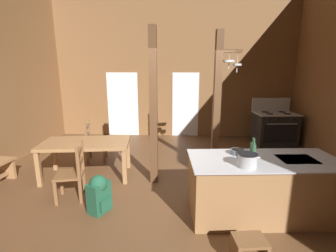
{
  "coord_description": "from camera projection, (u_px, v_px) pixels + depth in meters",
  "views": [
    {
      "loc": [
        0.22,
        -3.79,
        2.14
      ],
      "look_at": [
        -0.02,
        0.81,
        1.06
      ],
      "focal_mm": 25.85,
      "sensor_mm": 36.0,
      "label": 1
    }
  ],
  "objects": [
    {
      "name": "support_post_with_pot_rack",
      "position": [
        218.0,
        101.0,
        4.88
      ],
      "size": [
        0.54,
        0.24,
        2.89
      ],
      "color": "brown",
      "rests_on": "ground_plane"
    },
    {
      "name": "support_post_center",
      "position": [
        153.0,
        109.0,
        4.43
      ],
      "size": [
        0.14,
        0.14,
        2.89
      ],
      "color": "brown",
      "rests_on": "ground_plane"
    },
    {
      "name": "mixing_bowl_on_counter",
      "position": [
        237.0,
        152.0,
        3.68
      ],
      "size": [
        0.21,
        0.21,
        0.08
      ],
      "color": "slate",
      "rests_on": "kitchen_island"
    },
    {
      "name": "backpack",
      "position": [
        99.0,
        193.0,
        3.67
      ],
      "size": [
        0.38,
        0.39,
        0.6
      ],
      "color": "#1E5138",
      "rests_on": "ground_plane"
    },
    {
      "name": "ground_plane",
      "position": [
        167.0,
        199.0,
        4.19
      ],
      "size": [
        8.24,
        8.78,
        0.1
      ],
      "primitive_type": "cube",
      "color": "brown"
    },
    {
      "name": "wall_back",
      "position": [
        174.0,
        65.0,
        7.61
      ],
      "size": [
        8.24,
        0.14,
        4.54
      ],
      "primitive_type": "cube",
      "color": "brown",
      "rests_on": "ground_plane"
    },
    {
      "name": "ladderback_chair_near_window",
      "position": [
        73.0,
        173.0,
        4.04
      ],
      "size": [
        0.53,
        0.53,
        0.95
      ],
      "color": "brown",
      "rests_on": "ground_plane"
    },
    {
      "name": "bottle_short_on_counter",
      "position": [
        253.0,
        153.0,
        3.33
      ],
      "size": [
        0.07,
        0.07,
        0.35
      ],
      "color": "#2D5638",
      "rests_on": "kitchen_island"
    },
    {
      "name": "stove_range",
      "position": [
        274.0,
        128.0,
        7.01
      ],
      "size": [
        1.2,
        0.9,
        1.32
      ],
      "color": "black",
      "rests_on": "ground_plane"
    },
    {
      "name": "ladderback_chair_by_post",
      "position": [
        94.0,
        142.0,
        5.78
      ],
      "size": [
        0.51,
        0.51,
        0.95
      ],
      "color": "brown",
      "rests_on": "ground_plane"
    },
    {
      "name": "dining_table",
      "position": [
        86.0,
        146.0,
        4.83
      ],
      "size": [
        1.8,
        1.11,
        0.74
      ],
      "color": "#9E7044",
      "rests_on": "ground_plane"
    },
    {
      "name": "glazed_panel_back_right",
      "position": [
        185.0,
        105.0,
        7.81
      ],
      "size": [
        0.84,
        0.01,
        2.05
      ],
      "primitive_type": "cube",
      "color": "white",
      "rests_on": "ground_plane"
    },
    {
      "name": "stockpot_on_counter",
      "position": [
        247.0,
        160.0,
        3.19
      ],
      "size": [
        0.33,
        0.26,
        0.18
      ],
      "color": "#B7BABF",
      "rests_on": "kitchen_island"
    },
    {
      "name": "step_stool",
      "position": [
        249.0,
        248.0,
        2.72
      ],
      "size": [
        0.39,
        0.32,
        0.3
      ],
      "color": "brown",
      "rests_on": "ground_plane"
    },
    {
      "name": "glazed_door_back_left",
      "position": [
        123.0,
        104.0,
        7.91
      ],
      "size": [
        1.0,
        0.01,
        2.05
      ],
      "primitive_type": "cube",
      "color": "white",
      "rests_on": "ground_plane"
    },
    {
      "name": "kitchen_island",
      "position": [
        262.0,
        187.0,
        3.59
      ],
      "size": [
        2.23,
        1.12,
        0.88
      ],
      "color": "#9E7044",
      "rests_on": "ground_plane"
    },
    {
      "name": "bottle_tall_on_counter",
      "position": [
        253.0,
        150.0,
        3.53
      ],
      "size": [
        0.08,
        0.08,
        0.3
      ],
      "color": "#2D5638",
      "rests_on": "kitchen_island"
    }
  ]
}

